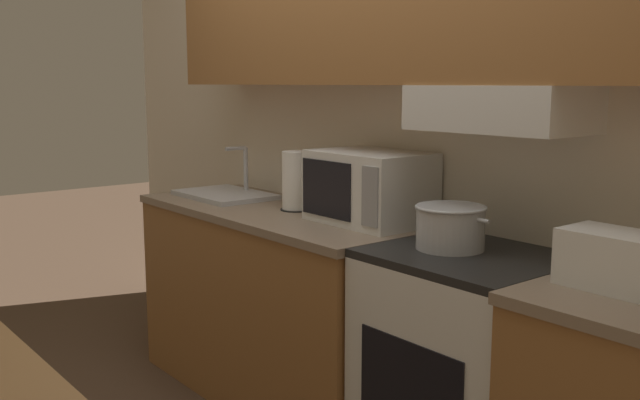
{
  "coord_description": "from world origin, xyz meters",
  "views": [
    {
      "loc": [
        2.1,
        -2.21,
        1.51
      ],
      "look_at": [
        0.05,
        -0.55,
        1.07
      ],
      "focal_mm": 40.0,
      "sensor_mm": 36.0,
      "label": 1
    }
  ],
  "objects_px": {
    "sink_basin": "(225,194)",
    "cooking_pot": "(450,226)",
    "microwave": "(370,187)",
    "toaster": "(616,260)",
    "stove_range": "(466,379)",
    "paper_towel_roll": "(296,181)"
  },
  "relations": [
    {
      "from": "stove_range",
      "to": "paper_towel_roll",
      "type": "relative_size",
      "value": 3.37
    },
    {
      "from": "paper_towel_roll",
      "to": "microwave",
      "type": "bearing_deg",
      "value": 8.29
    },
    {
      "from": "cooking_pot",
      "to": "sink_basin",
      "type": "distance_m",
      "value": 1.51
    },
    {
      "from": "microwave",
      "to": "toaster",
      "type": "bearing_deg",
      "value": -6.0
    },
    {
      "from": "microwave",
      "to": "cooking_pot",
      "type": "bearing_deg",
      "value": -11.55
    },
    {
      "from": "sink_basin",
      "to": "cooking_pot",
      "type": "bearing_deg",
      "value": 0.28
    },
    {
      "from": "stove_range",
      "to": "cooking_pot",
      "type": "xyz_separation_m",
      "value": [
        -0.09,
        -0.0,
        0.54
      ]
    },
    {
      "from": "cooking_pot",
      "to": "microwave",
      "type": "xyz_separation_m",
      "value": [
        -0.54,
        0.11,
        0.07
      ]
    },
    {
      "from": "cooking_pot",
      "to": "stove_range",
      "type": "bearing_deg",
      "value": 2.24
    },
    {
      "from": "cooking_pot",
      "to": "sink_basin",
      "type": "xyz_separation_m",
      "value": [
        -1.51,
        -0.01,
        -0.07
      ]
    },
    {
      "from": "stove_range",
      "to": "microwave",
      "type": "relative_size",
      "value": 1.87
    },
    {
      "from": "stove_range",
      "to": "toaster",
      "type": "bearing_deg",
      "value": -1.69
    },
    {
      "from": "toaster",
      "to": "paper_towel_roll",
      "type": "relative_size",
      "value": 1.13
    },
    {
      "from": "cooking_pot",
      "to": "microwave",
      "type": "relative_size",
      "value": 0.67
    },
    {
      "from": "stove_range",
      "to": "sink_basin",
      "type": "bearing_deg",
      "value": -179.61
    },
    {
      "from": "cooking_pot",
      "to": "toaster",
      "type": "distance_m",
      "value": 0.63
    },
    {
      "from": "microwave",
      "to": "paper_towel_roll",
      "type": "xyz_separation_m",
      "value": [
        -0.43,
        -0.06,
        -0.01
      ]
    },
    {
      "from": "stove_range",
      "to": "cooking_pot",
      "type": "bearing_deg",
      "value": -177.76
    },
    {
      "from": "stove_range",
      "to": "cooking_pot",
      "type": "distance_m",
      "value": 0.55
    },
    {
      "from": "sink_basin",
      "to": "stove_range",
      "type": "bearing_deg",
      "value": 0.39
    },
    {
      "from": "toaster",
      "to": "paper_towel_roll",
      "type": "distance_m",
      "value": 1.6
    },
    {
      "from": "paper_towel_roll",
      "to": "toaster",
      "type": "bearing_deg",
      "value": -2.13
    }
  ]
}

